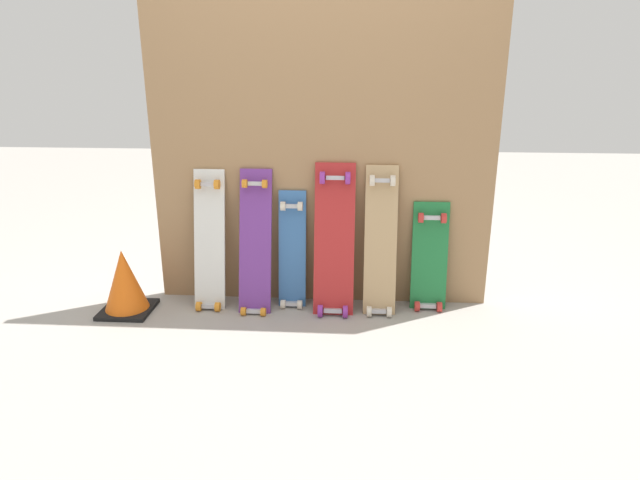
{
  "coord_description": "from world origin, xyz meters",
  "views": [
    {
      "loc": [
        0.21,
        -3.17,
        1.45
      ],
      "look_at": [
        0.0,
        -0.07,
        0.43
      ],
      "focal_mm": 31.16,
      "sensor_mm": 36.0,
      "label": 1
    }
  ],
  "objects_px": {
    "traffic_cone": "(125,282)",
    "skateboard_natural": "(381,246)",
    "skateboard_blue": "(292,255)",
    "skateboard_red": "(334,245)",
    "skateboard_green": "(429,262)",
    "skateboard_purple": "(255,248)",
    "skateboard_white": "(209,246)"
  },
  "relations": [
    {
      "from": "skateboard_purple",
      "to": "skateboard_natural",
      "type": "distance_m",
      "value": 0.74
    },
    {
      "from": "skateboard_white",
      "to": "skateboard_blue",
      "type": "bearing_deg",
      "value": 4.19
    },
    {
      "from": "skateboard_blue",
      "to": "skateboard_red",
      "type": "distance_m",
      "value": 0.28
    },
    {
      "from": "skateboard_natural",
      "to": "traffic_cone",
      "type": "xyz_separation_m",
      "value": [
        -1.51,
        -0.14,
        -0.21
      ]
    },
    {
      "from": "skateboard_blue",
      "to": "skateboard_natural",
      "type": "relative_size",
      "value": 0.83
    },
    {
      "from": "skateboard_red",
      "to": "traffic_cone",
      "type": "xyz_separation_m",
      "value": [
        -1.24,
        -0.13,
        -0.22
      ]
    },
    {
      "from": "skateboard_green",
      "to": "traffic_cone",
      "type": "bearing_deg",
      "value": -173.85
    },
    {
      "from": "skateboard_purple",
      "to": "skateboard_green",
      "type": "bearing_deg",
      "value": 3.75
    },
    {
      "from": "skateboard_white",
      "to": "skateboard_green",
      "type": "bearing_deg",
      "value": 1.99
    },
    {
      "from": "skateboard_white",
      "to": "traffic_cone",
      "type": "xyz_separation_m",
      "value": [
        -0.48,
        -0.15,
        -0.19
      ]
    },
    {
      "from": "skateboard_blue",
      "to": "skateboard_natural",
      "type": "height_order",
      "value": "skateboard_natural"
    },
    {
      "from": "skateboard_red",
      "to": "traffic_cone",
      "type": "height_order",
      "value": "skateboard_red"
    },
    {
      "from": "skateboard_blue",
      "to": "traffic_cone",
      "type": "relative_size",
      "value": 1.99
    },
    {
      "from": "skateboard_blue",
      "to": "skateboard_green",
      "type": "bearing_deg",
      "value": 0.66
    },
    {
      "from": "skateboard_white",
      "to": "skateboard_red",
      "type": "xyz_separation_m",
      "value": [
        0.75,
        -0.02,
        0.03
      ]
    },
    {
      "from": "skateboard_purple",
      "to": "skateboard_natural",
      "type": "relative_size",
      "value": 0.98
    },
    {
      "from": "traffic_cone",
      "to": "skateboard_natural",
      "type": "bearing_deg",
      "value": 5.41
    },
    {
      "from": "skateboard_purple",
      "to": "skateboard_natural",
      "type": "height_order",
      "value": "skateboard_natural"
    },
    {
      "from": "skateboard_blue",
      "to": "skateboard_natural",
      "type": "bearing_deg",
      "value": -4.57
    },
    {
      "from": "skateboard_white",
      "to": "skateboard_red",
      "type": "height_order",
      "value": "skateboard_red"
    },
    {
      "from": "skateboard_purple",
      "to": "traffic_cone",
      "type": "distance_m",
      "value": 0.8
    },
    {
      "from": "skateboard_white",
      "to": "skateboard_red",
      "type": "relative_size",
      "value": 0.96
    },
    {
      "from": "skateboard_blue",
      "to": "skateboard_green",
      "type": "xyz_separation_m",
      "value": [
        0.83,
        0.01,
        -0.03
      ]
    },
    {
      "from": "skateboard_white",
      "to": "skateboard_green",
      "type": "xyz_separation_m",
      "value": [
        1.32,
        0.05,
        -0.09
      ]
    },
    {
      "from": "skateboard_white",
      "to": "skateboard_green",
      "type": "height_order",
      "value": "skateboard_white"
    },
    {
      "from": "skateboard_blue",
      "to": "skateboard_red",
      "type": "xyz_separation_m",
      "value": [
        0.26,
        -0.05,
        0.09
      ]
    },
    {
      "from": "skateboard_natural",
      "to": "skateboard_green",
      "type": "height_order",
      "value": "skateboard_natural"
    },
    {
      "from": "skateboard_white",
      "to": "skateboard_natural",
      "type": "height_order",
      "value": "skateboard_natural"
    },
    {
      "from": "skateboard_natural",
      "to": "skateboard_blue",
      "type": "bearing_deg",
      "value": 175.43
    },
    {
      "from": "skateboard_white",
      "to": "skateboard_blue",
      "type": "xyz_separation_m",
      "value": [
        0.5,
        0.04,
        -0.06
      ]
    },
    {
      "from": "skateboard_purple",
      "to": "skateboard_red",
      "type": "height_order",
      "value": "skateboard_red"
    },
    {
      "from": "skateboard_natural",
      "to": "traffic_cone",
      "type": "bearing_deg",
      "value": -174.59
    }
  ]
}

